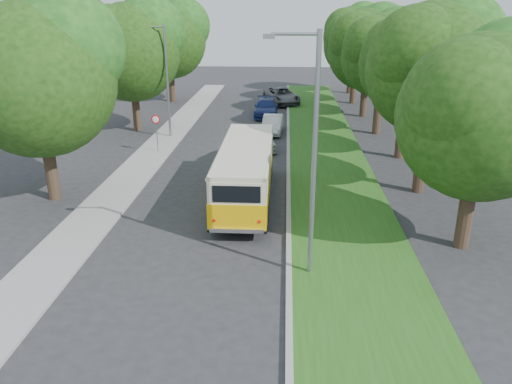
# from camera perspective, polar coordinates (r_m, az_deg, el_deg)

# --- Properties ---
(ground) EXTENTS (120.00, 120.00, 0.00)m
(ground) POSITION_cam_1_polar(r_m,az_deg,el_deg) (19.82, -6.75, -5.39)
(ground) COLOR #29292C
(ground) RESTS_ON ground
(curb) EXTENTS (0.20, 70.00, 0.15)m
(curb) POSITION_cam_1_polar(r_m,az_deg,el_deg) (24.10, 3.73, -0.29)
(curb) COLOR gray
(curb) RESTS_ON ground
(grass_verge) EXTENTS (4.50, 70.00, 0.13)m
(grass_verge) POSITION_cam_1_polar(r_m,az_deg,el_deg) (24.24, 9.29, -0.42)
(grass_verge) COLOR #285015
(grass_verge) RESTS_ON ground
(sidewalk) EXTENTS (2.20, 70.00, 0.12)m
(sidewalk) POSITION_cam_1_polar(r_m,az_deg,el_deg) (25.45, -15.54, 0.09)
(sidewalk) COLOR gray
(sidewalk) RESTS_ON ground
(treeline) EXTENTS (24.27, 41.91, 9.46)m
(treeline) POSITION_cam_1_polar(r_m,az_deg,el_deg) (35.64, 3.16, 16.13)
(treeline) COLOR #332319
(treeline) RESTS_ON ground
(lamppost_near) EXTENTS (1.71, 0.16, 8.00)m
(lamppost_near) POSITION_cam_1_polar(r_m,az_deg,el_deg) (15.65, 6.37, 4.66)
(lamppost_near) COLOR gray
(lamppost_near) RESTS_ON ground
(lamppost_far) EXTENTS (1.71, 0.16, 7.50)m
(lamppost_far) POSITION_cam_1_polar(r_m,az_deg,el_deg) (34.79, -10.30, 12.74)
(lamppost_far) COLOR gray
(lamppost_far) RESTS_ON ground
(warning_sign) EXTENTS (0.56, 0.10, 2.50)m
(warning_sign) POSITION_cam_1_polar(r_m,az_deg,el_deg) (31.31, -11.34, 7.36)
(warning_sign) COLOR gray
(warning_sign) RESTS_ON ground
(vintage_bus) EXTENTS (2.38, 9.18, 2.72)m
(vintage_bus) POSITION_cam_1_polar(r_m,az_deg,el_deg) (23.00, -1.19, 2.12)
(vintage_bus) COLOR #FBBC07
(vintage_bus) RESTS_ON ground
(car_silver) EXTENTS (2.56, 4.22, 1.34)m
(car_silver) POSITION_cam_1_polar(r_m,az_deg,el_deg) (32.02, 0.38, 6.13)
(car_silver) COLOR silver
(car_silver) RESTS_ON ground
(car_white) EXTENTS (1.57, 3.94, 1.27)m
(car_white) POSITION_cam_1_polar(r_m,az_deg,el_deg) (36.18, 1.91, 7.74)
(car_white) COLOR silver
(car_white) RESTS_ON ground
(car_blue) EXTENTS (2.02, 4.77, 1.37)m
(car_blue) POSITION_cam_1_polar(r_m,az_deg,el_deg) (41.92, 1.15, 9.58)
(car_blue) COLOR navy
(car_blue) RESTS_ON ground
(car_grey) EXTENTS (3.87, 5.89, 1.50)m
(car_grey) POSITION_cam_1_polar(r_m,az_deg,el_deg) (47.53, 2.96, 10.94)
(car_grey) COLOR #4F5056
(car_grey) RESTS_ON ground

